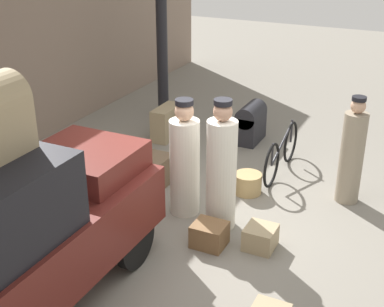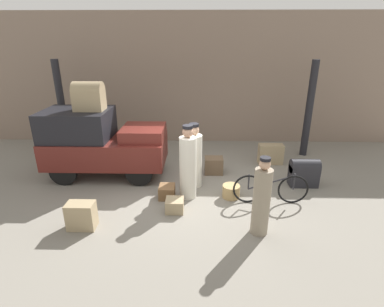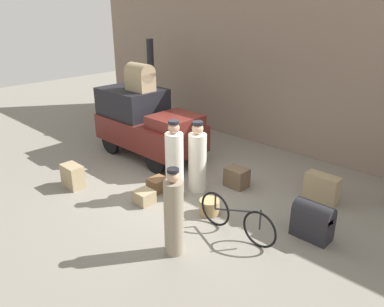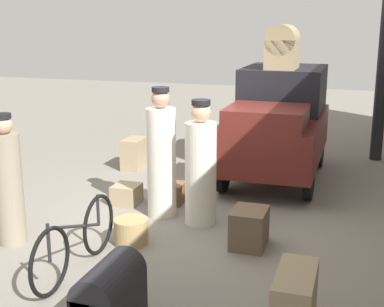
% 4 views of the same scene
% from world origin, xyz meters
% --- Properties ---
extents(ground_plane, '(30.00, 30.00, 0.00)m').
position_xyz_m(ground_plane, '(0.00, 0.00, 0.00)').
color(ground_plane, gray).
extents(station_building_facade, '(16.00, 0.15, 4.50)m').
position_xyz_m(station_building_facade, '(0.00, 4.08, 2.25)').
color(station_building_facade, gray).
rests_on(station_building_facade, ground).
extents(canopy_pillar_left, '(0.23, 0.23, 3.05)m').
position_xyz_m(canopy_pillar_left, '(-4.05, 2.65, 1.52)').
color(canopy_pillar_left, black).
rests_on(canopy_pillar_left, ground).
extents(truck, '(3.22, 1.51, 1.86)m').
position_xyz_m(truck, '(-2.34, 0.96, 0.99)').
color(truck, black).
rests_on(truck, ground).
extents(bicycle, '(1.75, 0.04, 0.76)m').
position_xyz_m(bicycle, '(2.05, -0.53, 0.37)').
color(bicycle, black).
rests_on(bicycle, ground).
extents(wicker_basket, '(0.42, 0.42, 0.31)m').
position_xyz_m(wicker_basket, '(1.16, -0.28, 0.16)').
color(wicker_basket, tan).
rests_on(wicker_basket, ground).
extents(porter_lifting_near_truck, '(0.42, 0.42, 1.69)m').
position_xyz_m(porter_lifting_near_truck, '(0.24, 0.33, 0.76)').
color(porter_lifting_near_truck, silver).
rests_on(porter_lifting_near_truck, ground).
extents(porter_carrying_trunk, '(0.40, 0.40, 1.81)m').
position_xyz_m(porter_carrying_trunk, '(0.11, -0.27, 0.83)').
color(porter_carrying_trunk, silver).
rests_on(porter_carrying_trunk, ground).
extents(porter_with_bicycle, '(0.34, 0.34, 1.62)m').
position_xyz_m(porter_with_bicycle, '(1.58, -1.69, 0.74)').
color(porter_with_bicycle, gray).
rests_on(porter_with_bicycle, ground).
extents(suitcase_black_upright, '(0.38, 0.42, 0.31)m').
position_xyz_m(suitcase_black_upright, '(-0.40, -0.34, 0.15)').
color(suitcase_black_upright, brown).
rests_on(suitcase_black_upright, ground).
extents(suitcase_tan_flat, '(0.40, 0.38, 0.29)m').
position_xyz_m(suitcase_tan_flat, '(-0.16, -0.94, 0.15)').
color(suitcase_tan_flat, '#9E8966').
rests_on(suitcase_tan_flat, ground).
extents(trunk_barrel_dark, '(0.72, 0.39, 0.73)m').
position_xyz_m(trunk_barrel_dark, '(3.12, 0.40, 0.38)').
color(trunk_barrel_dark, '#232328').
rests_on(trunk_barrel_dark, ground).
extents(suitcase_small_leather, '(0.52, 0.41, 0.47)m').
position_xyz_m(suitcase_small_leather, '(0.80, 1.12, 0.23)').
color(suitcase_small_leather, brown).
rests_on(suitcase_small_leather, ground).
extents(trunk_umber_medium, '(0.56, 0.35, 0.56)m').
position_xyz_m(trunk_umber_medium, '(-2.00, -1.61, 0.28)').
color(trunk_umber_medium, '#9E8966').
rests_on(trunk_umber_medium, ground).
extents(trunk_wicker_pale, '(0.74, 0.33, 0.61)m').
position_xyz_m(trunk_wicker_pale, '(2.58, 1.88, 0.31)').
color(trunk_wicker_pale, '#9E8966').
rests_on(trunk_wicker_pale, ground).
extents(trunk_on_truck_roof, '(0.75, 0.51, 0.75)m').
position_xyz_m(trunk_on_truck_roof, '(-2.50, 0.96, 2.23)').
color(trunk_on_truck_roof, '#9E8966').
rests_on(trunk_on_truck_roof, truck).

